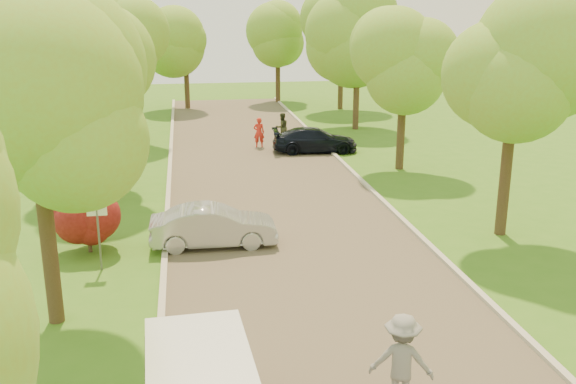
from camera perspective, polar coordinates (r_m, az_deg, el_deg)
ground at (r=15.65m, az=4.02°, el=-11.26°), size 100.00×100.00×0.00m
road at (r=22.91m, az=-0.54°, el=-2.13°), size 8.00×60.00×0.01m
curb_left at (r=22.67m, az=-10.72°, el=-2.48°), size 0.18×60.00×0.12m
curb_right at (r=23.82m, az=9.14°, el=-1.49°), size 0.18×60.00×0.12m
street_sign at (r=18.56m, az=-16.59°, el=-2.21°), size 0.55×0.06×2.17m
red_shrub at (r=20.18m, az=-17.40°, el=-2.19°), size 1.70×1.70×1.95m
tree_l_mida at (r=14.95m, az=-20.95°, el=7.32°), size 4.71×4.60×7.39m
tree_l_midb at (r=25.88m, az=-17.30°, el=9.66°), size 4.30×4.20×6.62m
tree_l_far at (r=35.68m, az=-14.62°, el=12.88°), size 4.92×4.80×7.79m
tree_r_mida at (r=21.25m, az=20.17°, el=10.72°), size 5.13×5.00×7.95m
tree_r_midb at (r=29.32m, az=10.68°, el=11.36°), size 4.51×4.40×7.01m
tree_r_far at (r=38.98m, az=6.59°, el=14.06°), size 5.33×5.20×8.34m
tree_bg_a at (r=43.89m, az=-16.90°, el=13.03°), size 5.12×5.00×7.72m
tree_bg_b at (r=46.97m, az=5.07°, el=14.08°), size 5.12×5.00×7.95m
tree_bg_c at (r=47.55m, az=-8.90°, el=13.35°), size 4.92×4.80×7.33m
tree_bg_d at (r=50.11m, az=-0.66°, el=14.01°), size 5.12×5.00×7.72m
silver_sedan at (r=20.04m, az=-6.62°, el=-3.03°), size 3.92×1.41×1.29m
dark_sedan at (r=32.92m, az=2.39°, el=4.64°), size 4.43×2.02×1.26m
skateboarder at (r=12.17m, az=10.06°, el=-14.59°), size 1.33×1.04×1.82m
person_striped at (r=34.04m, az=-2.60°, el=5.31°), size 0.60×0.41×1.59m
person_olive at (r=35.47m, az=-0.54°, el=5.77°), size 0.94×0.84×1.59m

